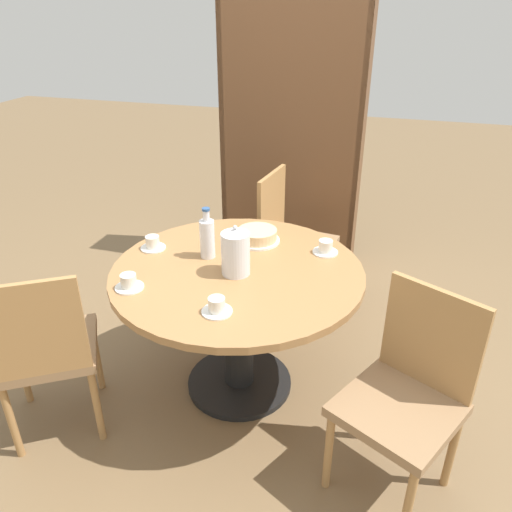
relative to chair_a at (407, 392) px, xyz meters
name	(u,v)px	position (x,y,z in m)	size (l,w,h in m)	color
ground_plane	(240,384)	(-0.82, 0.36, -0.48)	(14.00, 14.00, 0.00)	brown
dining_table	(238,298)	(-0.82, 0.36, 0.07)	(1.20, 1.20, 0.71)	black
chair_a	(407,392)	(0.00, 0.00, 0.00)	(0.57, 0.57, 0.89)	#A87A47
chair_b	(290,237)	(-0.77, 1.25, 0.00)	(0.47, 0.47, 0.89)	#A87A47
chair_c	(45,349)	(-1.54, -0.18, 0.00)	(0.58, 0.58, 0.89)	#A87A47
bookshelf	(290,146)	(-0.93, 1.87, 0.42)	(1.01, 0.28, 1.88)	brown
coffee_pot	(236,252)	(-0.82, 0.32, 0.35)	(0.13, 0.13, 0.24)	silver
water_bottle	(207,237)	(-1.00, 0.43, 0.34)	(0.07, 0.07, 0.26)	silver
cake_main	(257,236)	(-0.82, 0.67, 0.27)	(0.24, 0.24, 0.07)	white
cup_a	(217,307)	(-0.79, -0.01, 0.26)	(0.13, 0.13, 0.07)	white
cup_b	(325,248)	(-0.45, 0.64, 0.26)	(0.13, 0.13, 0.07)	white
cup_c	(153,244)	(-1.30, 0.44, 0.26)	(0.13, 0.13, 0.07)	white
cup_d	(129,283)	(-1.22, 0.05, 0.26)	(0.13, 0.13, 0.07)	white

